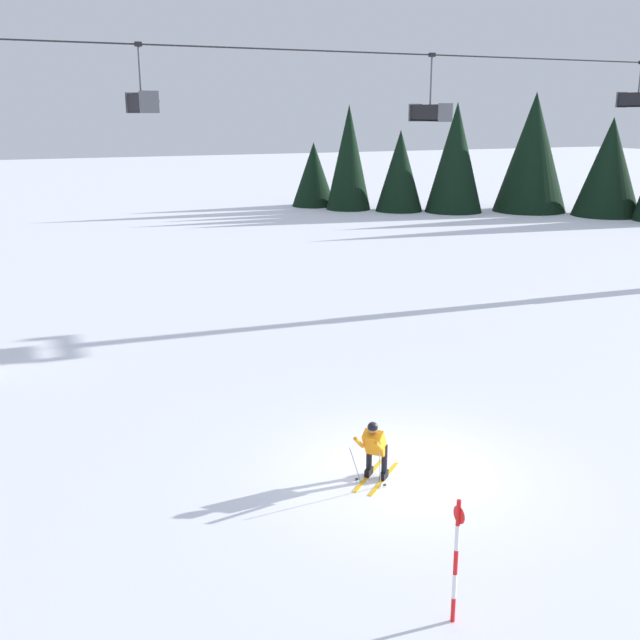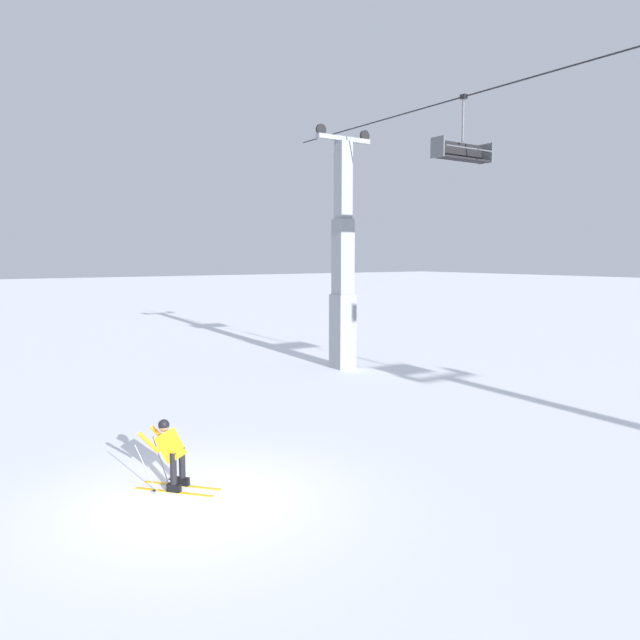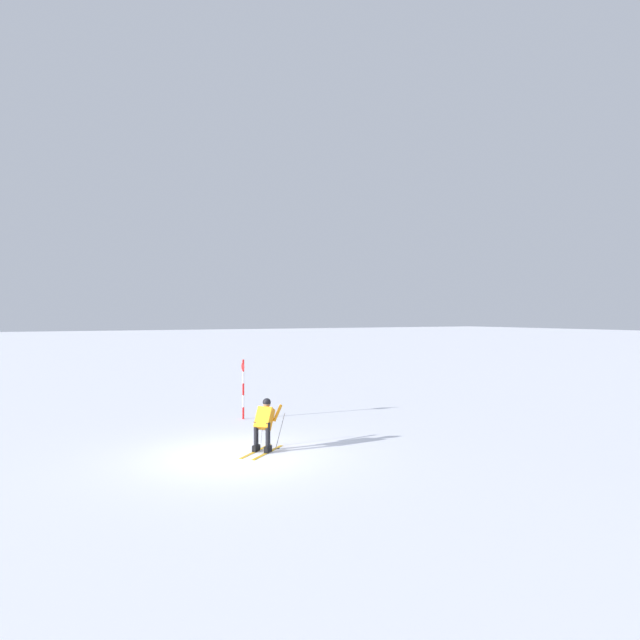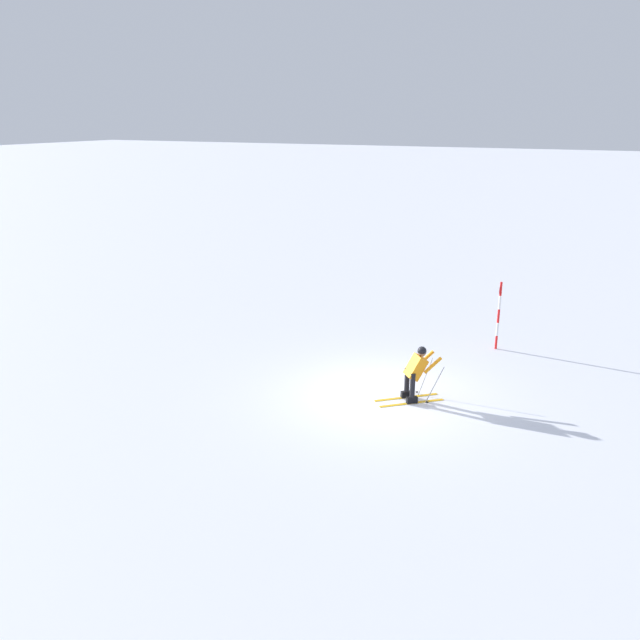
% 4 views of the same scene
% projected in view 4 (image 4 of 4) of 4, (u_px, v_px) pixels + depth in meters
% --- Properties ---
extents(ground_plane, '(260.00, 260.00, 0.00)m').
position_uv_depth(ground_plane, '(380.00, 395.00, 16.62)').
color(ground_plane, white).
extents(skier_carving_main, '(1.59, 1.48, 1.54)m').
position_uv_depth(skier_carving_main, '(416.00, 370.00, 16.11)').
color(skier_carving_main, yellow).
rests_on(skier_carving_main, ground_plane).
extents(trail_marker_pole, '(0.07, 0.28, 2.12)m').
position_uv_depth(trail_marker_pole, '(499.00, 313.00, 19.56)').
color(trail_marker_pole, red).
rests_on(trail_marker_pole, ground_plane).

